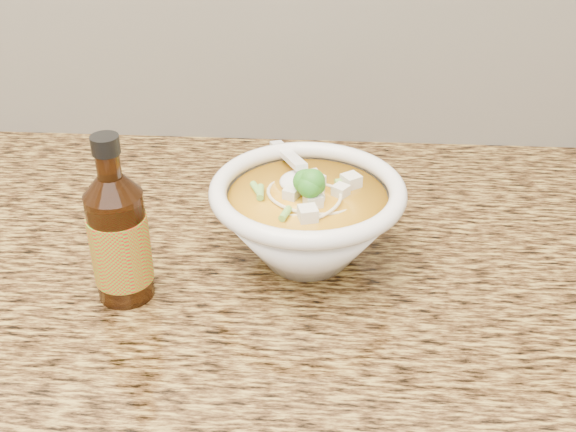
{
  "coord_description": "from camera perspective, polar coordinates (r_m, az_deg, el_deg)",
  "views": [
    {
      "loc": [
        0.37,
        1.06,
        1.35
      ],
      "look_at": [
        0.33,
        1.69,
        0.95
      ],
      "focal_mm": 45.0,
      "sensor_mm": 36.0,
      "label": 1
    }
  ],
  "objects": [
    {
      "name": "soup_bowl",
      "position": [
        0.75,
        1.54,
        -0.37
      ],
      "size": [
        0.2,
        0.22,
        0.11
      ],
      "rotation": [
        0.0,
        0.0,
        0.39
      ],
      "color": "white",
      "rests_on": "counter_slab"
    },
    {
      "name": "hot_sauce_bottle",
      "position": [
        0.71,
        -13.19,
        -1.77
      ],
      "size": [
        0.06,
        0.06,
        0.17
      ],
      "rotation": [
        0.0,
        0.0,
        0.01
      ],
      "color": "#321606",
      "rests_on": "counter_slab"
    }
  ]
}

